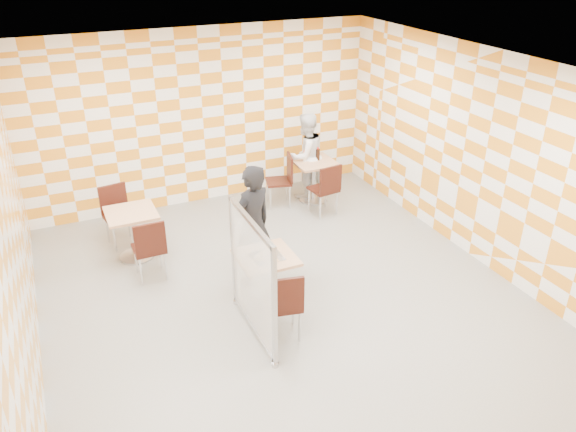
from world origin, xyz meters
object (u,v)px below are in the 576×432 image
object	(u,v)px
empty_table	(133,227)
sport_bottle	(305,156)
chair_second_front	(327,186)
man_dark	(252,226)
man_white	(306,156)
main_table	(266,272)
partition	(252,278)
soda_bottle	(318,154)
chair_second_side	(284,176)
chair_empty_near	(150,246)
chair_empty_far	(117,210)
chair_main_front	(284,302)
second_table	(314,174)

from	to	relation	value
empty_table	sport_bottle	distance (m)	3.24
empty_table	chair_second_front	bearing A→B (deg)	1.15
man_dark	man_white	size ratio (longest dim) A/B	1.10
main_table	sport_bottle	xyz separation A→B (m)	(1.82, 2.68, 0.33)
chair_second_front	man_white	bearing A→B (deg)	88.03
partition	soda_bottle	bearing A→B (deg)	52.04
chair_second_side	soda_bottle	world-z (taller)	soda_bottle
empty_table	chair_second_side	bearing A→B (deg)	15.16
chair_empty_near	sport_bottle	world-z (taller)	sport_bottle
main_table	empty_table	bearing A→B (deg)	124.20
chair_empty_far	soda_bottle	xyz separation A→B (m)	(3.49, 0.15, 0.31)
chair_main_front	chair_empty_far	bearing A→B (deg)	113.11
chair_empty_far	man_white	size ratio (longest dim) A/B	0.60
partition	man_dark	world-z (taller)	man_dark
empty_table	man_white	bearing A→B (deg)	16.20
empty_table	chair_empty_far	bearing A→B (deg)	102.67
second_table	sport_bottle	bearing A→B (deg)	156.03
second_table	chair_second_front	size ratio (longest dim) A/B	0.81
empty_table	chair_main_front	distance (m)	2.90
second_table	soda_bottle	xyz separation A→B (m)	(0.08, 0.03, 0.34)
sport_bottle	man_white	bearing A→B (deg)	59.52
empty_table	partition	world-z (taller)	partition
second_table	chair_main_front	world-z (taller)	chair_main_front
empty_table	second_table	bearing A→B (deg)	11.97
second_table	chair_second_front	xyz separation A→B (m)	(-0.08, -0.63, 0.04)
main_table	chair_main_front	xyz separation A→B (m)	(-0.07, -0.70, 0.04)
chair_empty_near	partition	distance (m)	1.88
man_white	man_dark	bearing A→B (deg)	36.23
main_table	chair_second_front	distance (m)	2.75
main_table	second_table	world-z (taller)	same
chair_empty_far	soda_bottle	bearing A→B (deg)	2.39
main_table	man_dark	size ratio (longest dim) A/B	0.44
chair_empty_near	second_table	bearing A→B (deg)	23.82
sport_bottle	chair_empty_near	bearing A→B (deg)	-154.09
chair_empty_far	empty_table	bearing A→B (deg)	-77.33
chair_empty_near	man_white	xyz separation A→B (m)	(3.13, 1.65, 0.23)
man_dark	second_table	bearing A→B (deg)	-154.82
main_table	man_white	bearing A→B (deg)	56.03
man_white	sport_bottle	world-z (taller)	man_white
sport_bottle	soda_bottle	distance (m)	0.24
chair_empty_far	man_white	world-z (taller)	man_white
empty_table	soda_bottle	distance (m)	3.46
chair_empty_far	man_white	distance (m)	3.39
chair_empty_near	sport_bottle	distance (m)	3.38
man_dark	man_white	xyz separation A→B (m)	(1.86, 2.23, -0.08)
sport_bottle	soda_bottle	xyz separation A→B (m)	(0.24, -0.04, 0.01)
main_table	sport_bottle	distance (m)	3.26
chair_empty_near	chair_second_side	bearing A→B (deg)	28.89
chair_main_front	man_dark	bearing A→B (deg)	84.24
empty_table	chair_second_side	size ratio (longest dim) A/B	0.81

